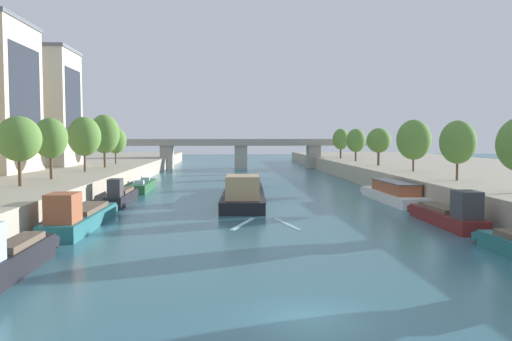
{
  "coord_description": "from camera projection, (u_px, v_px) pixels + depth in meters",
  "views": [
    {
      "loc": [
        -3.28,
        -20.03,
        7.16
      ],
      "look_at": [
        0.0,
        38.18,
        3.44
      ],
      "focal_mm": 36.86,
      "sensor_mm": 36.0,
      "label": 1
    }
  ],
  "objects": [
    {
      "name": "quay_right",
      "position": [
        485.0,
        177.0,
        77.27
      ],
      "size": [
        36.0,
        170.0,
        2.6
      ],
      "primitive_type": "cube",
      "color": "#A89E89",
      "rests_on": "ground"
    },
    {
      "name": "tree_left_third",
      "position": [
        104.0,
        134.0,
        78.5
      ],
      "size": [
        4.5,
        4.5,
        7.91
      ],
      "color": "brown",
      "rests_on": "quay_left"
    },
    {
      "name": "moored_boat_left_lone",
      "position": [
        122.0,
        196.0,
        55.83
      ],
      "size": [
        1.75,
        10.81,
        2.97
      ],
      "color": "black",
      "rests_on": "ground"
    },
    {
      "name": "tree_left_distant",
      "position": [
        84.0,
        136.0,
        69.05
      ],
      "size": [
        4.3,
        4.3,
        7.22
      ],
      "color": "brown",
      "rests_on": "quay_left"
    },
    {
      "name": "tree_right_midway",
      "position": [
        379.0,
        141.0,
        84.16
      ],
      "size": [
        3.86,
        3.86,
        6.0
      ],
      "color": "brown",
      "rests_on": "quay_right"
    },
    {
      "name": "barge_midriver",
      "position": [
        244.0,
        193.0,
        57.47
      ],
      "size": [
        5.39,
        23.53,
        3.44
      ],
      "color": "black",
      "rests_on": "ground"
    },
    {
      "name": "quay_left",
      "position": [
        1.0,
        179.0,
        73.37
      ],
      "size": [
        36.0,
        170.0,
        2.6
      ],
      "primitive_type": "cube",
      "color": "#A89E89",
      "rests_on": "ground"
    },
    {
      "name": "tree_right_third",
      "position": [
        458.0,
        142.0,
        55.11
      ],
      "size": [
        3.76,
        3.76,
        6.31
      ],
      "color": "brown",
      "rests_on": "quay_right"
    },
    {
      "name": "wake_behind_barge",
      "position": [
        265.0,
        224.0,
        43.28
      ],
      "size": [
        5.59,
        6.03,
        0.03
      ],
      "color": "#A5D1DB",
      "rests_on": "ground"
    },
    {
      "name": "moored_boat_right_downstream",
      "position": [
        448.0,
        214.0,
        42.42
      ],
      "size": [
        2.26,
        11.77,
        3.15
      ],
      "color": "maroon",
      "rests_on": "ground"
    },
    {
      "name": "tree_left_nearest",
      "position": [
        50.0,
        138.0,
        56.72
      ],
      "size": [
        3.67,
        3.67,
        6.64
      ],
      "color": "brown",
      "rests_on": "quay_left"
    },
    {
      "name": "tree_left_far",
      "position": [
        115.0,
        140.0,
        88.78
      ],
      "size": [
        3.69,
        3.69,
        6.23
      ],
      "color": "brown",
      "rests_on": "quay_left"
    },
    {
      "name": "tree_right_distant",
      "position": [
        356.0,
        141.0,
        98.9
      ],
      "size": [
        3.64,
        3.64,
        6.12
      ],
      "color": "brown",
      "rests_on": "quay_right"
    },
    {
      "name": "ground_plane",
      "position": [
        311.0,
        320.0,
        20.6
      ],
      "size": [
        400.0,
        400.0,
        0.0
      ],
      "primitive_type": "plane",
      "color": "#336675"
    },
    {
      "name": "moored_boat_right_upstream",
      "position": [
        393.0,
        193.0,
        58.11
      ],
      "size": [
        3.34,
        15.26,
        2.35
      ],
      "color": "silver",
      "rests_on": "ground"
    },
    {
      "name": "tree_left_midway",
      "position": [
        19.0,
        139.0,
        48.52
      ],
      "size": [
        4.06,
        4.06,
        6.51
      ],
      "color": "brown",
      "rests_on": "quay_left"
    },
    {
      "name": "tree_right_end_of_row",
      "position": [
        341.0,
        139.0,
        111.81
      ],
      "size": [
        3.49,
        3.49,
        6.34
      ],
      "color": "brown",
      "rests_on": "quay_right"
    },
    {
      "name": "moored_boat_left_midway",
      "position": [
        11.0,
        257.0,
        27.06
      ],
      "size": [
        1.71,
        10.08,
        3.18
      ],
      "color": "black",
      "rests_on": "ground"
    },
    {
      "name": "building_left_corner",
      "position": [
        28.0,
        107.0,
        82.98
      ],
      "size": [
        14.43,
        10.82,
        18.53
      ],
      "color": "beige",
      "rests_on": "quay_left"
    },
    {
      "name": "tree_right_past_mid",
      "position": [
        414.0,
        140.0,
        69.83
      ],
      "size": [
        4.53,
        4.53,
        6.88
      ],
      "color": "brown",
      "rests_on": "quay_right"
    },
    {
      "name": "moored_boat_left_downstream",
      "position": [
        80.0,
        217.0,
        40.91
      ],
      "size": [
        2.73,
        14.28,
        3.22
      ],
      "color": "#23666B",
      "rests_on": "ground"
    },
    {
      "name": "moored_boat_left_upstream",
      "position": [
        143.0,
        186.0,
        70.64
      ],
      "size": [
        2.27,
        12.8,
        2.25
      ],
      "color": "#235633",
      "rests_on": "ground"
    },
    {
      "name": "bridge_far",
      "position": [
        241.0,
        150.0,
        119.76
      ],
      "size": [
        57.51,
        4.4,
        6.71
      ],
      "color": "#9E998E",
      "rests_on": "ground"
    }
  ]
}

